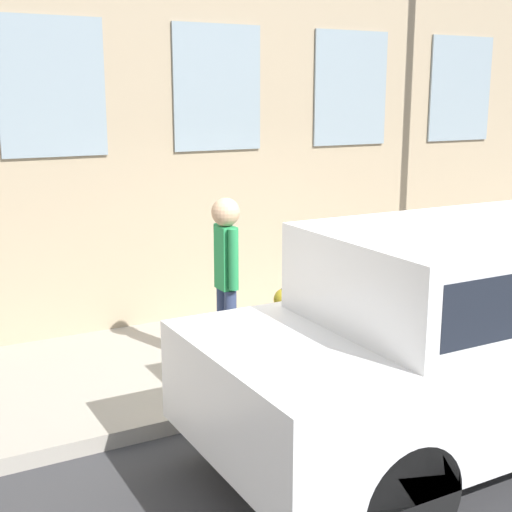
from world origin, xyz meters
TOP-DOWN VIEW (x-y plane):
  - ground_plane at (0.00, 0.00)m, footprint 80.00×80.00m
  - sidewalk at (1.30, 0.00)m, footprint 2.60×60.00m
  - fire_hydrant at (0.65, 0.20)m, footprint 0.30×0.42m
  - person at (0.83, 0.77)m, footprint 0.42×0.28m
  - parked_truck_white_near at (-1.33, -0.48)m, footprint 1.95×4.71m

SIDE VIEW (x-z plane):
  - ground_plane at x=0.00m, z-range 0.00..0.00m
  - sidewalk at x=1.30m, z-range 0.00..0.14m
  - fire_hydrant at x=0.65m, z-range 0.15..0.96m
  - parked_truck_white_near at x=-1.33m, z-range 0.14..2.00m
  - person at x=0.83m, z-range 0.32..2.07m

